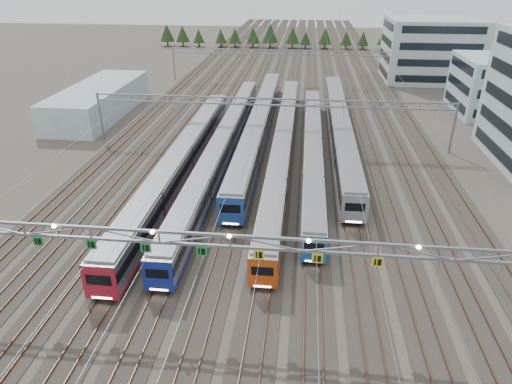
# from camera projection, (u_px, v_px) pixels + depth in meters

# --- Properties ---
(ground) EXTENTS (400.00, 400.00, 0.00)m
(ground) POSITION_uv_depth(u_px,v_px,m) (232.00, 315.00, 38.32)
(ground) COLOR #47423A
(ground) RESTS_ON ground
(track_bed) EXTENTS (54.00, 260.00, 5.42)m
(track_bed) POSITION_uv_depth(u_px,v_px,m) (287.00, 65.00, 126.60)
(track_bed) COLOR #2D2823
(track_bed) RESTS_ON ground
(train_a) EXTENTS (3.03, 55.62, 3.96)m
(train_a) POSITION_uv_depth(u_px,v_px,m) (182.00, 159.00, 63.04)
(train_a) COLOR black
(train_a) RESTS_ON ground
(train_b) EXTENTS (2.77, 67.22, 3.61)m
(train_b) POSITION_uv_depth(u_px,v_px,m) (224.00, 143.00, 69.32)
(train_b) COLOR black
(train_b) RESTS_ON ground
(train_c) EXTENTS (3.02, 62.56, 3.94)m
(train_c) POSITION_uv_depth(u_px,v_px,m) (259.00, 124.00, 77.30)
(train_c) COLOR black
(train_c) RESTS_ON ground
(train_d) EXTENTS (2.69, 67.88, 3.49)m
(train_d) POSITION_uv_depth(u_px,v_px,m) (283.00, 142.00, 70.06)
(train_d) COLOR black
(train_d) RESTS_ON ground
(train_e) EXTENTS (2.61, 55.72, 3.39)m
(train_e) POSITION_uv_depth(u_px,v_px,m) (313.00, 147.00, 68.14)
(train_e) COLOR black
(train_e) RESTS_ON ground
(train_f) EXTENTS (2.99, 58.94, 3.90)m
(train_f) POSITION_uv_depth(u_px,v_px,m) (340.00, 126.00, 76.08)
(train_f) COLOR black
(train_f) RESTS_ON ground
(gantry_near) EXTENTS (56.36, 0.61, 8.08)m
(gantry_near) POSITION_uv_depth(u_px,v_px,m) (229.00, 244.00, 35.05)
(gantry_near) COLOR gray
(gantry_near) RESTS_ON ground
(gantry_mid) EXTENTS (56.36, 0.36, 8.00)m
(gantry_mid) POSITION_uv_depth(u_px,v_px,m) (271.00, 108.00, 71.05)
(gantry_mid) COLOR gray
(gantry_mid) RESTS_ON ground
(gantry_far) EXTENTS (56.36, 0.36, 8.00)m
(gantry_far) POSITION_uv_depth(u_px,v_px,m) (285.00, 56.00, 111.07)
(gantry_far) COLOR gray
(gantry_far) RESTS_ON ground
(depot_bldg_mid) EXTENTS (14.00, 16.00, 10.69)m
(depot_bldg_mid) POSITION_uv_depth(u_px,v_px,m) (496.00, 86.00, 88.33)
(depot_bldg_mid) COLOR #9FB7BE
(depot_bldg_mid) RESTS_ON ground
(depot_bldg_north) EXTENTS (22.00, 18.00, 14.79)m
(depot_bldg_north) POSITION_uv_depth(u_px,v_px,m) (431.00, 50.00, 113.64)
(depot_bldg_north) COLOR #9FB7BE
(depot_bldg_north) RESTS_ON ground
(west_shed) EXTENTS (10.00, 30.00, 5.48)m
(west_shed) POSITION_uv_depth(u_px,v_px,m) (99.00, 100.00, 88.59)
(west_shed) COLOR #9FB7BE
(west_shed) RESTS_ON ground
(treeline) EXTENTS (81.20, 5.60, 7.02)m
(treeline) POSITION_uv_depth(u_px,v_px,m) (272.00, 35.00, 159.22)
(treeline) COLOR #332114
(treeline) RESTS_ON ground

